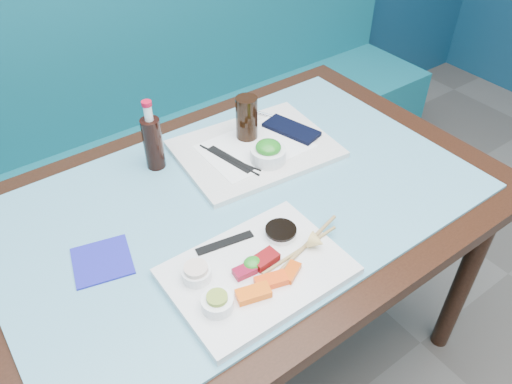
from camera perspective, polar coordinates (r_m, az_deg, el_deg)
booth_bench at (r=2.13m, az=-14.64°, el=3.63°), size 3.00×0.56×1.17m
dining_table at (r=1.36m, az=-1.81°, el=-3.60°), size 1.40×0.90×0.75m
glass_top at (r=1.30m, az=-1.89°, el=-0.84°), size 1.22×0.76×0.01m
sashimi_plate at (r=1.11m, az=0.13°, el=-9.09°), size 0.38×0.27×0.02m
salmon_left at (r=1.05m, az=-0.30°, el=-11.52°), size 0.08×0.05×0.02m
salmon_mid at (r=1.07m, az=1.74°, el=-10.11°), size 0.08×0.05×0.02m
salmon_right at (r=1.09m, az=4.01°, el=-9.10°), size 0.06×0.05×0.01m
tuna_left at (r=1.09m, az=-1.32°, el=-9.04°), size 0.05×0.03×0.02m
tuna_right at (r=1.11m, az=1.03°, el=-7.69°), size 0.06×0.04×0.02m
seaweed_garnish at (r=1.10m, az=-0.39°, el=-8.16°), size 0.05×0.05×0.02m
ramekin_wasabi at (r=1.03m, az=-4.43°, el=-12.54°), size 0.07×0.07×0.03m
wasabi_fill at (r=1.02m, az=-4.48°, el=-11.93°), size 0.05×0.05×0.01m
ramekin_ginger at (r=1.08m, az=-6.81°, el=-9.31°), size 0.08×0.08×0.03m
ginger_fill at (r=1.07m, az=-6.89°, el=-8.67°), size 0.05×0.05×0.01m
soy_dish at (r=1.17m, az=2.84°, el=-4.71°), size 0.09×0.09×0.01m
soy_fill at (r=1.16m, az=2.86°, el=-4.34°), size 0.10×0.10×0.01m
lemon_wedge at (r=1.14m, az=6.97°, el=-5.67°), size 0.05×0.05×0.04m
chopstick_sleeve at (r=1.15m, az=-3.57°, el=-5.81°), size 0.14×0.05×0.00m
wooden_chopstick_a at (r=1.14m, az=5.08°, el=-6.58°), size 0.22×0.02×0.01m
wooden_chopstick_b at (r=1.14m, az=5.46°, el=-6.34°), size 0.26×0.08×0.01m
serving_tray at (r=1.45m, az=-0.10°, el=4.95°), size 0.47×0.37×0.02m
paper_placemat at (r=1.45m, az=-0.10°, el=5.24°), size 0.30×0.21×0.00m
seaweed_bowl at (r=1.38m, az=1.40°, el=4.28°), size 0.11×0.11×0.04m
seaweed_salad at (r=1.37m, az=1.42°, el=5.14°), size 0.08×0.08×0.04m
cola_glass at (r=1.45m, az=-1.07°, el=8.46°), size 0.08×0.08×0.13m
navy_pouch at (r=1.52m, az=4.06°, el=7.15°), size 0.12×0.18×0.01m
fork at (r=1.58m, az=1.45°, el=8.73°), size 0.04×0.07×0.01m
black_chopstick_a at (r=1.40m, az=-3.15°, el=3.71°), size 0.06×0.21×0.01m
black_chopstick_b at (r=1.40m, az=-2.88°, el=3.82°), size 0.08×0.19×0.01m
tray_sleeve at (r=1.40m, az=-3.01°, el=3.75°), size 0.06×0.16×0.00m
cola_bottle_body at (r=1.39m, az=-11.68°, el=5.44°), size 0.06×0.06×0.15m
cola_bottle_neck at (r=1.34m, az=-12.23°, el=8.84°), size 0.03×0.03×0.04m
cola_bottle_cap at (r=1.32m, az=-12.40°, el=9.86°), size 0.03×0.03×0.01m
blue_napkin at (r=1.19m, az=-17.17°, el=-7.54°), size 0.16×0.16×0.01m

